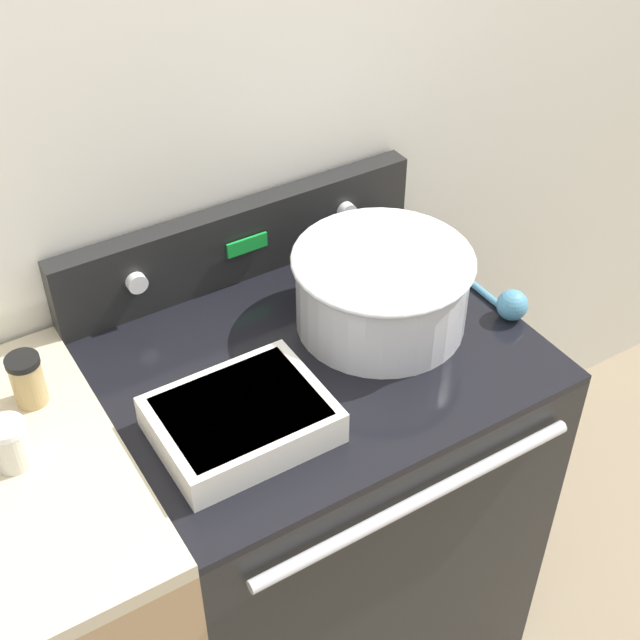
{
  "coord_description": "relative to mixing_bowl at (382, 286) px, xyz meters",
  "views": [
    {
      "loc": [
        -0.65,
        -0.75,
        2.03
      ],
      "look_at": [
        0.02,
        0.34,
        0.98
      ],
      "focal_mm": 50.0,
      "sensor_mm": 36.0,
      "label": 1
    }
  ],
  "objects": [
    {
      "name": "kitchen_wall",
      "position": [
        -0.15,
        0.34,
        0.24
      ],
      "size": [
        8.0,
        0.05,
        2.5
      ],
      "color": "silver",
      "rests_on": "ground_plane"
    },
    {
      "name": "stove_range",
      "position": [
        -0.15,
        -0.01,
        -0.55
      ],
      "size": [
        0.8,
        0.67,
        0.92
      ],
      "color": "black",
      "rests_on": "ground_plane"
    },
    {
      "name": "control_panel",
      "position": [
        -0.15,
        0.28,
        -0.01
      ],
      "size": [
        0.8,
        0.07,
        0.17
      ],
      "color": "black",
      "rests_on": "stove_range"
    },
    {
      "name": "mixing_bowl",
      "position": [
        0.0,
        0.0,
        0.0
      ],
      "size": [
        0.35,
        0.35,
        0.16
      ],
      "color": "silver",
      "rests_on": "stove_range"
    },
    {
      "name": "casserole_dish",
      "position": [
        -0.37,
        -0.12,
        -0.05
      ],
      "size": [
        0.29,
        0.22,
        0.06
      ],
      "color": "silver",
      "rests_on": "stove_range"
    },
    {
      "name": "ladle",
      "position": [
        0.23,
        -0.1,
        -0.06
      ],
      "size": [
        0.06,
        0.27,
        0.06
      ],
      "color": "teal",
      "rests_on": "stove_range"
    },
    {
      "name": "spice_jar_black_cap",
      "position": [
        -0.65,
        0.13,
        -0.03
      ],
      "size": [
        0.06,
        0.06,
        0.1
      ],
      "color": "tan",
      "rests_on": "side_counter"
    },
    {
      "name": "spice_jar_white_cap",
      "position": [
        -0.72,
        0.0,
        -0.03
      ],
      "size": [
        0.06,
        0.06,
        0.09
      ],
      "color": "beige",
      "rests_on": "side_counter"
    }
  ]
}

